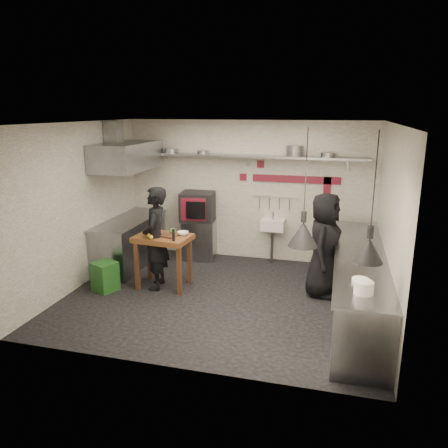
% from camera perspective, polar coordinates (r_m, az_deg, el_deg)
% --- Properties ---
extents(floor, '(5.00, 5.00, 0.00)m').
position_cam_1_polar(floor, '(7.29, -0.44, -9.51)').
color(floor, black).
rests_on(floor, ground).
extents(ceiling, '(5.00, 5.00, 0.00)m').
position_cam_1_polar(ceiling, '(6.65, -0.49, 13.05)').
color(ceiling, beige).
rests_on(ceiling, floor).
extents(wall_back, '(5.00, 0.04, 2.80)m').
position_cam_1_polar(wall_back, '(8.84, 3.16, 4.33)').
color(wall_back, silver).
rests_on(wall_back, floor).
extents(wall_front, '(5.00, 0.04, 2.80)m').
position_cam_1_polar(wall_front, '(4.92, -6.96, -4.31)').
color(wall_front, silver).
rests_on(wall_front, floor).
extents(wall_left, '(0.04, 4.20, 2.80)m').
position_cam_1_polar(wall_left, '(7.86, -18.33, 2.28)').
color(wall_left, silver).
rests_on(wall_left, floor).
extents(wall_right, '(0.04, 4.20, 2.80)m').
position_cam_1_polar(wall_right, '(6.65, 20.80, -0.14)').
color(wall_right, silver).
rests_on(wall_right, floor).
extents(red_band_horiz, '(1.70, 0.02, 0.14)m').
position_cam_1_polar(red_band_horiz, '(8.63, 9.37, 5.79)').
color(red_band_horiz, maroon).
rests_on(red_band_horiz, wall_back).
extents(red_band_vert, '(0.14, 0.02, 1.10)m').
position_cam_1_polar(red_band_vert, '(8.68, 13.18, 2.42)').
color(red_band_vert, maroon).
rests_on(red_band_vert, wall_back).
extents(red_tile_a, '(0.14, 0.02, 0.14)m').
position_cam_1_polar(red_tile_a, '(8.69, 4.81, 7.79)').
color(red_tile_a, maroon).
rests_on(red_tile_a, wall_back).
extents(red_tile_b, '(0.14, 0.02, 0.14)m').
position_cam_1_polar(red_tile_b, '(8.79, 2.51, 6.13)').
color(red_tile_b, maroon).
rests_on(red_tile_b, wall_back).
extents(back_shelf, '(4.60, 0.34, 0.04)m').
position_cam_1_polar(back_shelf, '(8.56, 2.97, 8.86)').
color(back_shelf, slate).
rests_on(back_shelf, wall_back).
extents(shelf_bracket_left, '(0.04, 0.06, 0.24)m').
position_cam_1_polar(shelf_bracket_left, '(9.29, -8.51, 8.56)').
color(shelf_bracket_left, slate).
rests_on(shelf_bracket_left, wall_back).
extents(shelf_bracket_mid, '(0.04, 0.06, 0.24)m').
position_cam_1_polar(shelf_bracket_mid, '(8.72, 3.17, 8.30)').
color(shelf_bracket_mid, slate).
rests_on(shelf_bracket_mid, wall_back).
extents(shelf_bracket_right, '(0.04, 0.06, 0.24)m').
position_cam_1_polar(shelf_bracket_right, '(8.54, 15.87, 7.63)').
color(shelf_bracket_right, slate).
rests_on(shelf_bracket_right, wall_back).
extents(pan_far_left, '(0.32, 0.32, 0.09)m').
position_cam_1_polar(pan_far_left, '(9.00, -6.90, 9.48)').
color(pan_far_left, slate).
rests_on(pan_far_left, back_shelf).
extents(pan_mid_left, '(0.26, 0.26, 0.07)m').
position_cam_1_polar(pan_mid_left, '(8.78, -2.77, 9.37)').
color(pan_mid_left, slate).
rests_on(pan_mid_left, back_shelf).
extents(stock_pot, '(0.43, 0.43, 0.20)m').
position_cam_1_polar(stock_pot, '(8.41, 9.25, 9.40)').
color(stock_pot, slate).
rests_on(stock_pot, back_shelf).
extents(pan_right, '(0.31, 0.31, 0.08)m').
position_cam_1_polar(pan_right, '(8.37, 13.43, 8.76)').
color(pan_right, slate).
rests_on(pan_right, back_shelf).
extents(oven_stand, '(0.70, 0.65, 0.80)m').
position_cam_1_polar(oven_stand, '(9.01, -3.20, -2.01)').
color(oven_stand, slate).
rests_on(oven_stand, floor).
extents(combi_oven, '(0.74, 0.70, 0.58)m').
position_cam_1_polar(combi_oven, '(8.88, -3.43, 2.33)').
color(combi_oven, black).
rests_on(combi_oven, oven_stand).
extents(oven_door, '(0.50, 0.09, 0.46)m').
position_cam_1_polar(oven_door, '(8.60, -4.01, 1.91)').
color(oven_door, maroon).
rests_on(oven_door, combi_oven).
extents(oven_glass, '(0.38, 0.06, 0.34)m').
position_cam_1_polar(oven_glass, '(8.52, -3.71, 1.80)').
color(oven_glass, black).
rests_on(oven_glass, oven_door).
extents(hand_sink, '(0.46, 0.34, 0.22)m').
position_cam_1_polar(hand_sink, '(8.71, 6.40, -0.09)').
color(hand_sink, white).
rests_on(hand_sink, wall_back).
extents(sink_tap, '(0.03, 0.03, 0.14)m').
position_cam_1_polar(sink_tap, '(8.66, 6.43, 1.06)').
color(sink_tap, slate).
rests_on(sink_tap, hand_sink).
extents(sink_drain, '(0.06, 0.06, 0.66)m').
position_cam_1_polar(sink_drain, '(8.79, 6.28, -2.93)').
color(sink_drain, slate).
rests_on(sink_drain, floor).
extents(utensil_rail, '(0.90, 0.02, 0.02)m').
position_cam_1_polar(utensil_rail, '(8.72, 6.64, 3.57)').
color(utensil_rail, slate).
rests_on(utensil_rail, wall_back).
extents(counter_right, '(0.70, 3.80, 0.90)m').
position_cam_1_polar(counter_right, '(6.91, 17.17, -7.58)').
color(counter_right, slate).
rests_on(counter_right, floor).
extents(counter_right_top, '(0.76, 3.90, 0.03)m').
position_cam_1_polar(counter_right_top, '(6.75, 17.47, -3.92)').
color(counter_right_top, slate).
rests_on(counter_right_top, counter_right).
extents(plate_stack, '(0.25, 0.25, 0.15)m').
position_cam_1_polar(plate_stack, '(5.33, 17.79, -7.94)').
color(plate_stack, white).
rests_on(plate_stack, counter_right_top).
extents(small_bowl_right, '(0.27, 0.27, 0.05)m').
position_cam_1_polar(small_bowl_right, '(5.68, 17.40, -7.06)').
color(small_bowl_right, white).
rests_on(small_bowl_right, counter_right_top).
extents(counter_left, '(0.70, 1.90, 0.90)m').
position_cam_1_polar(counter_left, '(8.80, -12.23, -2.41)').
color(counter_left, slate).
rests_on(counter_left, floor).
extents(counter_left_top, '(0.76, 2.00, 0.03)m').
position_cam_1_polar(counter_left_top, '(8.68, -12.39, 0.53)').
color(counter_left_top, slate).
rests_on(counter_left_top, counter_left).
extents(extractor_hood, '(0.78, 1.60, 0.50)m').
position_cam_1_polar(extractor_hood, '(8.44, -12.55, 8.65)').
color(extractor_hood, slate).
rests_on(extractor_hood, ceiling).
extents(hood_duct, '(0.28, 0.28, 0.50)m').
position_cam_1_polar(hood_duct, '(8.53, -14.23, 11.31)').
color(hood_duct, slate).
rests_on(hood_duct, ceiling).
extents(green_bin, '(0.46, 0.46, 0.50)m').
position_cam_1_polar(green_bin, '(7.72, -15.27, -6.63)').
color(green_bin, '#1F571F').
rests_on(green_bin, floor).
extents(prep_table, '(0.98, 0.73, 0.92)m').
position_cam_1_polar(prep_table, '(7.62, -7.87, -4.85)').
color(prep_table, brown).
rests_on(prep_table, floor).
extents(cutting_board, '(0.36, 0.29, 0.02)m').
position_cam_1_polar(cutting_board, '(7.43, -7.39, -1.50)').
color(cutting_board, '#50301D').
rests_on(cutting_board, prep_table).
extents(pepper_mill, '(0.06, 0.06, 0.20)m').
position_cam_1_polar(pepper_mill, '(7.14, -6.61, -1.43)').
color(pepper_mill, black).
rests_on(pepper_mill, prep_table).
extents(lemon_a, '(0.08, 0.08, 0.07)m').
position_cam_1_polar(lemon_a, '(7.39, -9.76, -1.48)').
color(lemon_a, yellow).
rests_on(lemon_a, prep_table).
extents(lemon_b, '(0.08, 0.08, 0.07)m').
position_cam_1_polar(lemon_b, '(7.29, -9.51, -1.71)').
color(lemon_b, yellow).
rests_on(lemon_b, prep_table).
extents(veg_ball, '(0.14, 0.14, 0.11)m').
position_cam_1_polar(veg_ball, '(7.54, -6.73, -0.95)').
color(veg_ball, '#578C37').
rests_on(veg_ball, prep_table).
extents(steel_tray, '(0.19, 0.15, 0.03)m').
position_cam_1_polar(steel_tray, '(7.64, -9.32, -1.11)').
color(steel_tray, slate).
rests_on(steel_tray, prep_table).
extents(bowl, '(0.21, 0.21, 0.06)m').
position_cam_1_polar(bowl, '(7.47, -5.39, -1.22)').
color(bowl, white).
rests_on(bowl, prep_table).
extents(heat_lamp_near, '(0.44, 0.44, 1.45)m').
position_cam_1_polar(heat_lamp_near, '(5.36, 10.56, 4.57)').
color(heat_lamp_near, black).
rests_on(heat_lamp_near, ceiling).
extents(heat_lamp_far, '(0.37, 0.37, 1.44)m').
position_cam_1_polar(heat_lamp_far, '(4.94, 18.94, 3.20)').
color(heat_lamp_far, black).
rests_on(heat_lamp_far, ceiling).
extents(chef_left, '(0.54, 0.71, 1.77)m').
position_cam_1_polar(chef_left, '(7.47, -8.94, -1.87)').
color(chef_left, black).
rests_on(chef_left, floor).
extents(chef_right, '(0.69, 0.93, 1.72)m').
position_cam_1_polar(chef_right, '(7.28, 12.93, -2.70)').
color(chef_right, black).
rests_on(chef_right, floor).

